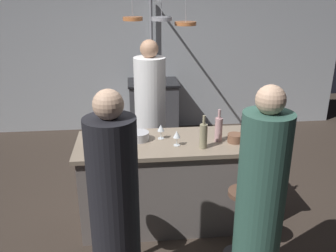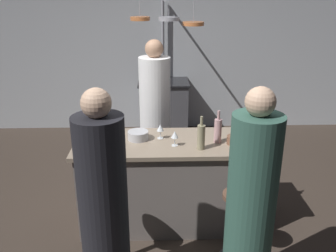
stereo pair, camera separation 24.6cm
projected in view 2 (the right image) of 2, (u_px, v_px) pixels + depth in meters
name	position (u px, v px, depth m)	size (l,w,h in m)	color
ground_plane	(168.00, 220.00, 3.85)	(9.00, 9.00, 0.00)	#382D26
back_wall	(163.00, 51.00, 6.06)	(6.40, 0.16, 2.60)	#B2B7BC
kitchen_island	(168.00, 182.00, 3.69)	(1.80, 0.72, 0.90)	slate
stove_range	(164.00, 108.00, 5.99)	(0.80, 0.64, 0.89)	#47474C
chef	(155.00, 118.00, 4.43)	(0.37, 0.37, 1.75)	white
bar_stool_left	(112.00, 227.00, 3.13)	(0.28, 0.28, 0.68)	#4C4C51
guest_left	(104.00, 209.00, 2.65)	(0.36, 0.36, 1.69)	black
bar_stool_right	(236.00, 225.00, 3.16)	(0.28, 0.28, 0.68)	#4C4C51
guest_right	(251.00, 208.00, 2.67)	(0.36, 0.36, 1.69)	#33594C
overhead_pot_rack	(167.00, 33.00, 4.96)	(0.91, 1.48, 2.17)	gray
pepper_mill	(87.00, 134.00, 3.42)	(0.05, 0.05, 0.21)	#382319
wine_bottle_white	(201.00, 136.00, 3.33)	(0.07, 0.07, 0.32)	gray
wine_bottle_rose	(218.00, 130.00, 3.47)	(0.07, 0.07, 0.32)	#B78C8E
wine_bottle_dark	(245.00, 128.00, 3.54)	(0.07, 0.07, 0.30)	black
wine_glass_by_chef	(175.00, 135.00, 3.40)	(0.07, 0.07, 0.15)	silver
wine_glass_near_right_guest	(160.00, 128.00, 3.56)	(0.07, 0.07, 0.15)	silver
wine_glass_near_left_guest	(253.00, 139.00, 3.31)	(0.07, 0.07, 0.15)	silver
mixing_bowl_steel	(138.00, 135.00, 3.57)	(0.20, 0.20, 0.08)	#B7B7BC
mixing_bowl_wooden	(235.00, 140.00, 3.46)	(0.15, 0.15, 0.08)	brown
mixing_bowl_ceramic	(104.00, 132.00, 3.66)	(0.18, 0.18, 0.08)	silver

